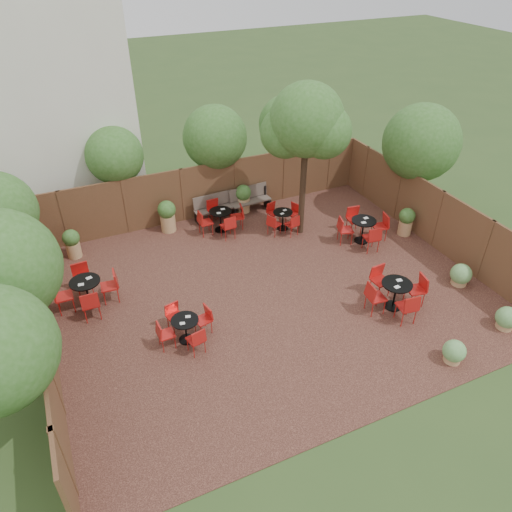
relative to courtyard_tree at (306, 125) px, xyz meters
name	(u,v)px	position (x,y,z in m)	size (l,w,h in m)	color
ground	(270,291)	(-2.38, -2.52, -3.82)	(80.00, 80.00, 0.00)	#354F23
courtyard_paving	(270,291)	(-2.38, -2.52, -3.81)	(12.00, 10.00, 0.02)	#321914
fence_back	(210,190)	(-2.38, 2.48, -2.82)	(12.00, 0.08, 2.00)	#4D311C
fence_left	(45,323)	(-8.38, -2.52, -2.82)	(0.08, 10.00, 2.00)	#4D311C
fence_right	(437,219)	(3.62, -2.52, -2.82)	(0.08, 10.00, 2.00)	#4D311C
neighbour_building	(50,99)	(-6.88, 5.48, 0.18)	(5.00, 4.00, 8.00)	silver
overhang_foliage	(192,185)	(-3.82, -0.24, -1.11)	(15.78, 10.58, 2.61)	#30601F
courtyard_tree	(306,125)	(0.00, 0.00, 0.00)	(2.54, 2.44, 5.12)	black
park_bench_left	(214,207)	(-2.37, 2.11, -3.32)	(1.52, 0.56, 0.93)	brown
park_bench_right	(250,199)	(-0.99, 2.11, -3.31)	(1.57, 0.62, 0.95)	brown
bistro_tables	(263,259)	(-2.17, -1.56, -3.35)	(10.58, 7.47, 0.95)	black
planters	(221,216)	(-2.46, 1.22, -3.23)	(11.07, 4.34, 1.13)	tan
low_shrubs	(474,309)	(2.11, -5.83, -3.50)	(2.98, 2.88, 0.67)	tan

